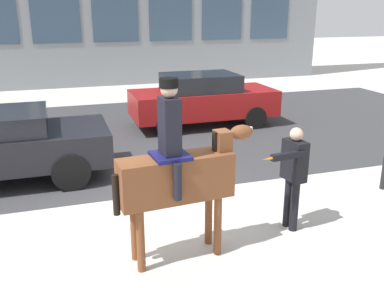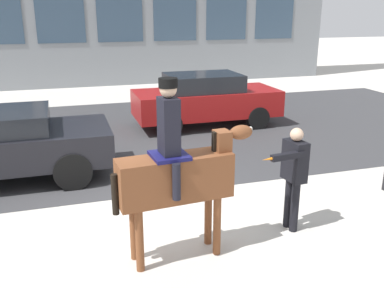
% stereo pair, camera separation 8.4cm
% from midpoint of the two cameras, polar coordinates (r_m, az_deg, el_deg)
% --- Properties ---
extents(ground_plane, '(80.00, 80.00, 0.00)m').
position_cam_midpoint_polar(ground_plane, '(7.67, -5.04, -8.30)').
color(ground_plane, beige).
extents(road_surface, '(22.78, 8.50, 0.01)m').
position_cam_midpoint_polar(road_surface, '(12.06, -10.12, 1.22)').
color(road_surface, '#38383A').
rests_on(road_surface, ground_plane).
extents(mounted_horse_lead, '(2.00, 0.65, 2.52)m').
position_cam_midpoint_polar(mounted_horse_lead, '(5.70, -2.27, -3.76)').
color(mounted_horse_lead, brown).
rests_on(mounted_horse_lead, ground_plane).
extents(pedestrian_bystander, '(0.82, 0.50, 1.66)m').
position_cam_midpoint_polar(pedestrian_bystander, '(6.71, 13.00, -3.53)').
color(pedestrian_bystander, black).
rests_on(pedestrian_bystander, ground_plane).
extents(street_car_far_lane, '(4.23, 1.81, 1.55)m').
position_cam_midpoint_polar(street_car_far_lane, '(12.68, 1.24, 6.03)').
color(street_car_far_lane, maroon).
rests_on(street_car_far_lane, ground_plane).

